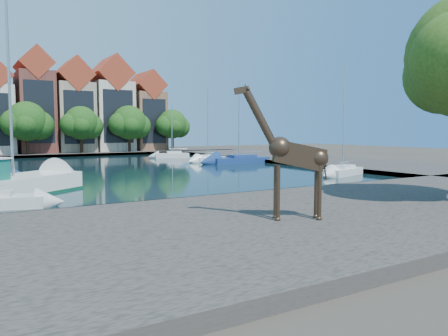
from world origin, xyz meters
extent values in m
plane|color=#38332B|center=(0.00, 0.00, 0.00)|extent=(160.00, 160.00, 0.00)
cube|color=black|center=(0.00, 24.00, 0.04)|extent=(38.00, 50.00, 0.08)
cube|color=#4B4441|center=(0.00, -7.00, 0.25)|extent=(50.00, 14.00, 0.50)
cube|color=#4B4441|center=(0.00, 56.00, 0.25)|extent=(60.00, 16.00, 0.50)
cube|color=#4B4441|center=(25.00, 24.00, 0.25)|extent=(14.00, 52.00, 0.50)
cube|color=brown|center=(-4.00, 56.00, 7.00)|extent=(5.39, 9.00, 13.00)
cube|color=#A84221|center=(-4.00, 56.00, 14.71)|extent=(5.44, 9.18, 5.44)
cube|color=black|center=(-4.00, 51.52, 7.00)|extent=(4.40, 0.05, 9.75)
cube|color=tan|center=(2.00, 56.00, 6.25)|extent=(5.88, 9.00, 11.50)
cube|color=#A84221|center=(2.00, 56.00, 13.32)|extent=(5.94, 9.18, 5.94)
cube|color=black|center=(2.00, 51.52, 6.25)|extent=(4.80, 0.05, 8.62)
cube|color=beige|center=(8.50, 56.00, 6.50)|extent=(6.37, 9.00, 12.00)
cube|color=#A84221|center=(8.50, 56.00, 13.93)|extent=(6.43, 9.18, 6.43)
cube|color=black|center=(8.50, 51.52, 6.50)|extent=(5.20, 0.05, 9.00)
cube|color=#8B5C42|center=(15.00, 56.00, 5.75)|extent=(5.39, 9.00, 10.50)
cube|color=#A84221|center=(15.00, 56.00, 12.21)|extent=(5.44, 9.18, 5.44)
cube|color=black|center=(15.00, 51.52, 5.75)|extent=(4.40, 0.05, 7.88)
cylinder|color=#332114|center=(-6.00, 50.50, 2.10)|extent=(0.50, 0.50, 3.20)
sphere|color=#173F12|center=(-6.00, 50.50, 5.50)|extent=(6.00, 6.00, 6.00)
sphere|color=#173F12|center=(-4.20, 50.80, 4.90)|extent=(4.50, 4.50, 4.50)
sphere|color=#173F12|center=(-7.65, 50.10, 5.20)|extent=(4.20, 4.20, 4.20)
cylinder|color=#332114|center=(2.00, 50.50, 2.10)|extent=(0.50, 0.50, 3.20)
sphere|color=#173F12|center=(2.00, 50.50, 5.32)|extent=(5.40, 5.40, 5.40)
sphere|color=#173F12|center=(3.62, 50.80, 4.78)|extent=(4.05, 4.05, 4.05)
sphere|color=#173F12|center=(0.51, 50.10, 5.05)|extent=(3.78, 3.78, 3.78)
cylinder|color=#332114|center=(10.00, 50.50, 2.10)|extent=(0.50, 0.50, 3.20)
sphere|color=#173F12|center=(10.00, 50.50, 5.44)|extent=(5.80, 5.80, 5.80)
sphere|color=#173F12|center=(11.74, 50.80, 4.86)|extent=(4.35, 4.35, 4.35)
sphere|color=#173F12|center=(8.40, 50.10, 5.15)|extent=(4.06, 4.06, 4.06)
cylinder|color=#332114|center=(18.00, 50.50, 2.10)|extent=(0.50, 0.50, 3.20)
sphere|color=#173F12|center=(18.00, 50.50, 5.26)|extent=(5.20, 5.20, 5.20)
sphere|color=#173F12|center=(19.56, 50.80, 4.74)|extent=(3.90, 3.90, 3.90)
sphere|color=#173F12|center=(16.57, 50.10, 5.00)|extent=(3.64, 3.64, 3.64)
cylinder|color=#3B2A1D|center=(-3.67, -7.67, 1.64)|extent=(0.17, 0.17, 2.28)
cylinder|color=#3B2A1D|center=(-3.45, -7.24, 1.64)|extent=(0.17, 0.17, 2.28)
cylinder|color=#3B2A1D|center=(-2.11, -8.44, 1.64)|extent=(0.17, 0.17, 2.28)
cylinder|color=#3B2A1D|center=(-1.90, -8.01, 1.64)|extent=(0.17, 0.17, 2.28)
cube|color=#3B2A1D|center=(-2.73, -7.86, 3.16)|extent=(2.24, 1.51, 1.33)
cylinder|color=#3B2A1D|center=(-4.18, -7.14, 4.64)|extent=(1.45, 0.94, 2.35)
cube|color=#3B2A1D|center=(-4.88, -6.80, 5.79)|extent=(0.65, 0.46, 0.36)
cylinder|color=#B2B2B7|center=(-11.92, 8.63, 6.97)|extent=(0.18, 0.18, 11.49)
cube|color=silver|center=(15.00, 6.65, 0.50)|extent=(5.24, 3.15, 0.83)
cube|color=silver|center=(15.00, 6.65, 0.78)|extent=(2.43, 1.81, 0.46)
cylinder|color=#B2B2B7|center=(15.00, 6.65, 5.48)|extent=(0.11, 0.11, 9.51)
cube|color=navy|center=(15.00, 23.94, 0.55)|extent=(7.69, 2.80, 0.93)
cube|color=navy|center=(15.00, 23.94, 0.86)|extent=(3.37, 1.93, 0.52)
cylinder|color=#B2B2B7|center=(15.00, 23.94, 5.52)|extent=(0.12, 0.12, 9.43)
cube|color=white|center=(12.91, 28.13, 0.48)|extent=(5.55, 3.61, 0.81)
cube|color=white|center=(12.91, 28.13, 0.75)|extent=(2.60, 2.03, 0.45)
cylinder|color=#B2B2B7|center=(12.91, 28.13, 5.19)|extent=(0.11, 0.11, 8.96)
cube|color=silver|center=(12.00, 37.39, 0.54)|extent=(5.17, 3.21, 0.92)
cube|color=silver|center=(12.00, 37.39, 0.84)|extent=(2.41, 1.83, 0.51)
cylinder|color=#B2B2B7|center=(12.00, 37.39, 4.46)|extent=(0.12, 0.12, 7.33)
camera|label=1|loc=(-14.64, -21.60, 4.21)|focal=35.00mm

